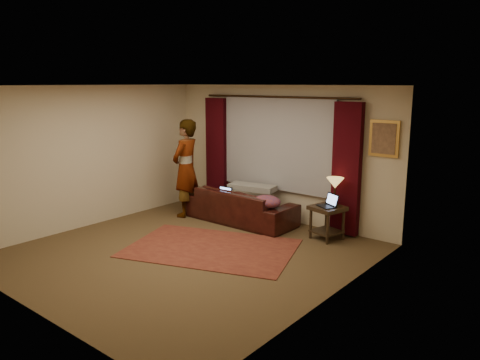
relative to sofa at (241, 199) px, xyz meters
The scene contains 20 objects.
floor 1.96m from the sofa, 77.39° to the right, with size 5.00×5.00×0.01m, color brown.
ceiling 2.88m from the sofa, 77.39° to the right, with size 5.00×5.00×0.02m, color silver.
wall_back 1.15m from the sofa, 56.91° to the left, with size 5.00×0.02×2.60m, color beige.
wall_front 4.46m from the sofa, 84.55° to the right, with size 5.00×0.02×2.60m, color beige.
wall_left 2.92m from the sofa, 138.23° to the right, with size 0.02×5.00×2.60m, color beige.
wall_right 3.56m from the sofa, 32.54° to the right, with size 0.02×5.00×2.60m, color beige.
sheer_curtain 1.27m from the sofa, 54.27° to the left, with size 2.50×0.05×1.80m, color #9A9BA2.
drape_left 1.41m from the sofa, 153.99° to the left, with size 0.50×0.14×2.30m, color black.
drape_right 2.12m from the sofa, 15.43° to the left, with size 0.50×0.14×2.30m, color black.
curtain_rod 2.05m from the sofa, 51.79° to the left, with size 0.04×0.04×3.40m, color black.
picture_frame 2.90m from the sofa, 13.60° to the left, with size 0.50×0.04×0.60m, color gold.
sofa is the anchor object (origin of this frame).
throw_blanket 0.52m from the sofa, 65.59° to the left, with size 0.91×0.36×0.11m, color gray.
clothing_pile 0.78m from the sofa, 13.73° to the right, with size 0.52×0.40×0.22m, color brown.
laptop_sofa 0.38m from the sofa, 145.12° to the right, with size 0.30×0.33×0.22m, color black, non-canonical shape.
area_rug 1.63m from the sofa, 68.81° to the right, with size 2.65×1.77×0.01m, color maroon.
end_table 1.80m from the sofa, ahead, with size 0.50×0.50×0.58m, color black.
tiffany_lamp 1.89m from the sofa, ahead, with size 0.30×0.30×0.48m, color olive, non-canonical shape.
laptop_table 1.81m from the sofa, ahead, with size 0.31×0.34×0.22m, color black, non-canonical shape.
person 1.29m from the sofa, 162.58° to the right, with size 0.57×0.57×1.94m, color gray.
Camera 1 is at (5.06, -4.90, 2.65)m, focal length 35.00 mm.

